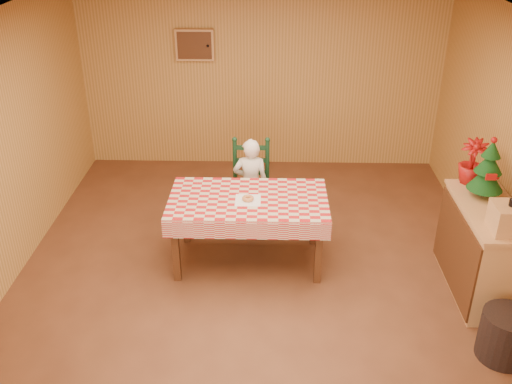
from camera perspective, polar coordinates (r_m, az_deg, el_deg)
ground at (r=5.95m, az=-0.05°, el=-9.04°), size 6.00×6.00×0.00m
cabin_walls at (r=5.58m, az=0.07°, el=9.59°), size 5.10×6.05×2.65m
dining_table at (r=5.92m, az=-0.79°, el=-1.31°), size 1.66×0.96×0.77m
ladder_chair at (r=6.70m, az=-0.52°, el=0.56°), size 0.44×0.40×1.08m
seated_child at (r=6.62m, az=-0.53°, el=0.79°), size 0.41×0.27×1.12m
napkin at (r=5.84m, az=-0.81°, el=-0.83°), size 0.26×0.26×0.00m
donut at (r=5.83m, az=-0.81°, el=-0.64°), size 0.14×0.14×0.04m
shelf_unit at (r=6.02m, az=21.60°, el=-5.39°), size 0.54×1.24×0.93m
crate at (r=5.42m, az=24.03°, el=-2.42°), size 0.30×0.30×0.25m
christmas_tree at (r=5.89m, az=22.18°, el=2.04°), size 0.34×0.34×0.62m
flower_arrangement at (r=6.15m, az=20.80°, el=2.87°), size 0.34×0.34×0.47m
storage_bin at (r=5.43m, az=23.69°, el=-13.02°), size 0.52×0.52×0.44m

